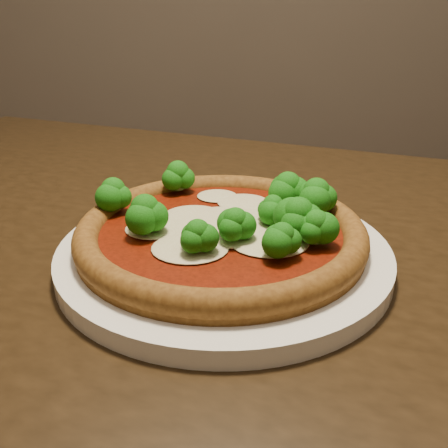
{
  "coord_description": "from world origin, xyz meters",
  "views": [
    {
      "loc": [
        -0.14,
        -0.67,
        0.99
      ],
      "look_at": [
        -0.16,
        -0.24,
        0.79
      ],
      "focal_mm": 40.0,
      "sensor_mm": 36.0,
      "label": 1
    }
  ],
  "objects": [
    {
      "name": "dining_table",
      "position": [
        -0.16,
        -0.18,
        0.66
      ],
      "size": [
        1.52,
        1.17,
        0.75
      ],
      "rotation": [
        0.0,
        0.0,
        -0.32
      ],
      "color": "black",
      "rests_on": "floor"
    },
    {
      "name": "plate",
      "position": [
        -0.16,
        -0.24,
        0.76
      ],
      "size": [
        0.32,
        0.32,
        0.02
      ],
      "primitive_type": "cylinder",
      "color": "white",
      "rests_on": "dining_table"
    },
    {
      "name": "pizza",
      "position": [
        -0.16,
        -0.23,
        0.78
      ],
      "size": [
        0.28,
        0.28,
        0.06
      ],
      "rotation": [
        0.0,
        0.0,
        -0.05
      ],
      "color": "brown",
      "rests_on": "plate"
    }
  ]
}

